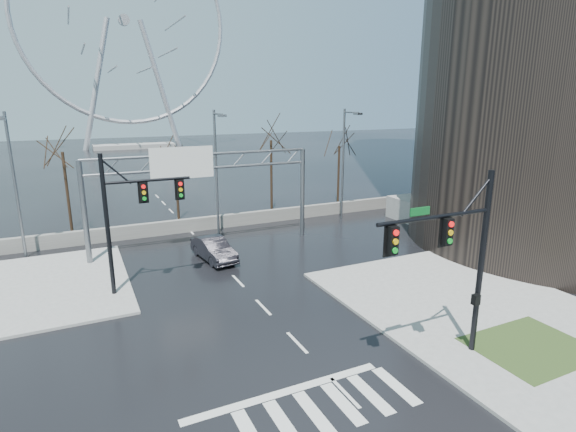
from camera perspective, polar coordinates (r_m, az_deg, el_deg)
ground at (r=21.15m, az=1.16°, el=-15.77°), size 260.00×260.00×0.00m
sidewalk_right_ext at (r=27.94m, az=18.06°, el=-8.57°), size 12.00×10.00×0.15m
sidewalk_far at (r=30.34m, az=-29.27°, el=-7.91°), size 10.00×12.00×0.15m
grass_strip at (r=23.15m, az=28.47°, el=-14.39°), size 5.00×4.00×0.02m
tower_podium at (r=45.54m, az=30.50°, el=0.13°), size 22.00×18.00×2.00m
barrier_wall at (r=38.59m, az=-12.32°, el=-1.12°), size 52.00×0.50×1.10m
signal_mast_near at (r=19.07m, az=20.92°, el=-4.15°), size 5.52×0.41×8.00m
signal_mast_far at (r=26.05m, az=-19.64°, el=0.67°), size 4.72×0.41×8.00m
sign_gantry at (r=32.72m, az=-11.30°, el=4.50°), size 16.36×0.40×7.60m
streetlight_left at (r=35.01m, az=-31.54°, el=4.46°), size 0.50×2.55×10.00m
streetlight_mid at (r=36.29m, az=-8.99°, el=6.68°), size 0.50×2.55×10.00m
streetlight_right at (r=41.33m, az=7.28°, el=7.65°), size 0.50×2.55×10.00m
tree_left at (r=40.10m, az=-26.61°, el=6.19°), size 3.75×3.75×7.50m
tree_center at (r=42.01m, az=-14.11°, el=6.46°), size 3.25×3.25×6.50m
tree_right at (r=43.63m, az=-2.16°, el=8.54°), size 3.90×3.90×7.80m
tree_far_right at (r=47.87m, az=6.51°, el=8.00°), size 3.40×3.40×6.80m
ferris_wheel at (r=113.18m, az=-20.05°, el=21.40°), size 45.00×6.00×50.91m
car at (r=31.37m, az=-9.41°, el=-4.15°), size 2.23×4.85×1.54m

